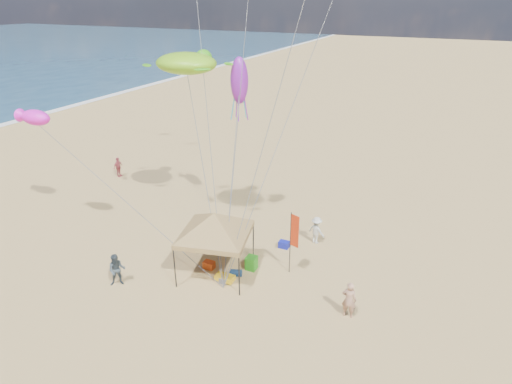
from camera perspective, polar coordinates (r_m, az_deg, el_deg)
ground at (r=20.27m, az=-3.72°, el=-13.59°), size 280.00×280.00×0.00m
canopy_tent at (r=20.28m, az=-5.46°, el=-3.07°), size 5.96×5.96×3.78m
feather_flag at (r=20.63m, az=4.91°, el=-5.56°), size 0.48×0.19×3.29m
cooler_red at (r=22.13m, az=-6.16°, el=-9.45°), size 0.54×0.38×0.38m
cooler_blue at (r=23.69m, az=3.67°, el=-6.85°), size 0.54×0.38×0.38m
bag_navy at (r=21.48m, az=-2.65°, el=-10.51°), size 0.69×0.54×0.36m
bag_orange at (r=24.63m, az=-4.61°, el=-5.61°), size 0.54×0.69×0.36m
chair_green at (r=21.86m, az=-0.60°, el=-9.24°), size 0.50×0.50×0.70m
chair_yellow at (r=23.99m, az=-8.00°, el=-6.20°), size 0.50×0.50×0.70m
crate_grey at (r=21.09m, az=-4.28°, el=-11.42°), size 0.34×0.30×0.28m
beach_cart at (r=21.15m, az=-4.08°, el=-11.10°), size 0.90×0.50×0.24m
person_near_a at (r=19.14m, az=12.05°, el=-13.59°), size 0.63×0.43×1.69m
person_near_b at (r=21.53m, az=-17.70°, el=-9.67°), size 1.00×0.95×1.62m
person_near_c at (r=24.02m, az=7.90°, el=-4.97°), size 1.14×0.88×1.55m
person_far_a at (r=34.12m, az=-17.55°, el=3.14°), size 0.38×0.89×1.50m
turtle_kite at (r=23.64m, az=-9.10°, el=16.27°), size 4.07×3.71×1.10m
fish_kite at (r=26.35m, az=-26.84°, el=8.67°), size 2.07×1.46×0.84m
squid_kite at (r=23.73m, az=-2.19°, el=14.33°), size 1.21×1.21×2.46m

